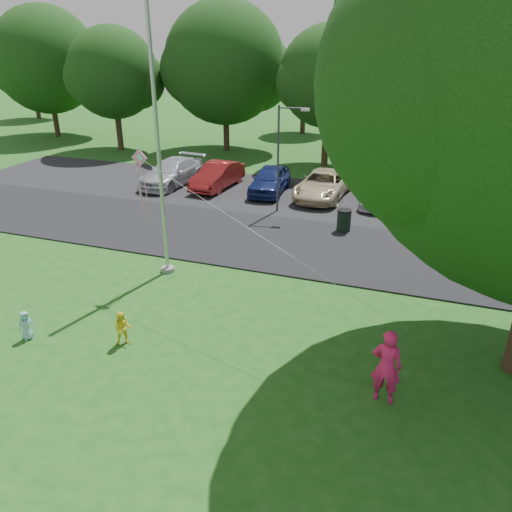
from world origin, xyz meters
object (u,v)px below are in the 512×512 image
(trash_can, at_px, (344,221))
(kite, at_px, (147,175))
(street_lamp, at_px, (282,150))
(child_blue, at_px, (26,325))
(flagpole, at_px, (159,160))
(child_yellow, at_px, (123,329))
(woman, at_px, (386,366))

(trash_can, xyz_separation_m, kite, (-5.23, -7.23, 3.39))
(street_lamp, xyz_separation_m, child_blue, (-3.59, -13.14, -2.63))
(flagpole, bearing_deg, child_blue, -106.66)
(child_yellow, relative_size, kite, 0.12)
(child_blue, height_order, kite, kite)
(trash_can, bearing_deg, street_lamp, 154.19)
(flagpole, height_order, kite, flagpole)
(trash_can, height_order, child_blue, trash_can)
(street_lamp, bearing_deg, child_yellow, -103.10)
(woman, relative_size, kite, 0.22)
(child_yellow, height_order, child_blue, child_yellow)
(woman, relative_size, child_yellow, 1.87)
(woman, bearing_deg, street_lamp, -60.53)
(flagpole, height_order, street_lamp, flagpole)
(street_lamp, distance_m, woman, 14.07)
(child_yellow, bearing_deg, woman, -27.65)
(trash_can, xyz_separation_m, child_yellow, (-4.19, -10.83, 0.00))
(trash_can, xyz_separation_m, woman, (2.94, -10.76, 0.45))
(flagpole, xyz_separation_m, kite, (0.13, -1.04, -0.26))
(child_yellow, bearing_deg, street_lamp, 58.08)
(woman, bearing_deg, trash_can, -72.23)
(child_yellow, distance_m, kite, 5.05)
(flagpole, relative_size, street_lamp, 1.96)
(flagpole, distance_m, woman, 10.02)
(woman, height_order, child_yellow, woman)
(flagpole, distance_m, trash_can, 8.96)
(flagpole, height_order, child_blue, flagpole)
(child_yellow, bearing_deg, flagpole, 76.05)
(street_lamp, relative_size, trash_can, 4.99)
(flagpole, height_order, woman, flagpole)
(child_blue, bearing_deg, woman, -57.95)
(child_yellow, relative_size, child_blue, 1.17)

